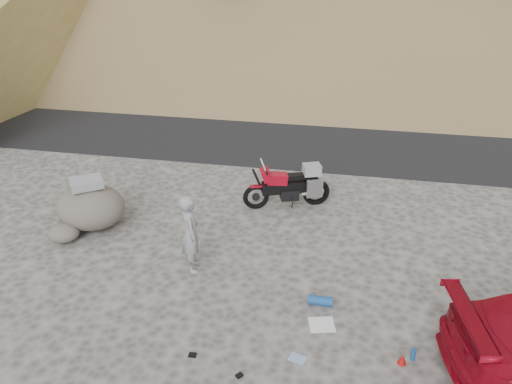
% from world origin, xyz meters
% --- Properties ---
extents(ground, '(140.00, 140.00, 0.00)m').
position_xyz_m(ground, '(0.00, 0.00, 0.00)').
color(ground, '#484542').
rests_on(ground, ground).
extents(road, '(120.00, 7.00, 0.05)m').
position_xyz_m(road, '(0.00, 9.00, 0.00)').
color(road, black).
rests_on(road, ground).
extents(motorcycle, '(2.21, 1.11, 1.37)m').
position_xyz_m(motorcycle, '(0.09, 3.29, 0.58)').
color(motorcycle, black).
rests_on(motorcycle, ground).
extents(man, '(0.61, 0.74, 1.73)m').
position_xyz_m(man, '(-1.58, 0.15, 0.00)').
color(man, gray).
rests_on(man, ground).
extents(boulder, '(2.07, 1.95, 1.25)m').
position_xyz_m(boulder, '(-4.49, 1.36, 0.55)').
color(boulder, '#514B46').
rests_on(boulder, ground).
extents(small_rock, '(0.75, 0.69, 0.43)m').
position_xyz_m(small_rock, '(-4.84, 0.63, 0.21)').
color(small_rock, '#514B46').
rests_on(small_rock, ground).
extents(gear_white_cloth, '(0.54, 0.50, 0.02)m').
position_xyz_m(gear_white_cloth, '(1.23, -1.09, 0.01)').
color(gear_white_cloth, white).
rests_on(gear_white_cloth, ground).
extents(gear_blue_mat, '(0.47, 0.19, 0.19)m').
position_xyz_m(gear_blue_mat, '(1.17, -0.53, 0.09)').
color(gear_blue_mat, '#17468D').
rests_on(gear_blue_mat, ground).
extents(gear_bottle, '(0.10, 0.10, 0.23)m').
position_xyz_m(gear_bottle, '(2.78, -1.64, 0.11)').
color(gear_bottle, '#17468D').
rests_on(gear_bottle, ground).
extents(gear_funnel, '(0.16, 0.16, 0.19)m').
position_xyz_m(gear_funnel, '(2.60, -1.77, 0.09)').
color(gear_funnel, '#A90E0B').
rests_on(gear_funnel, ground).
extents(gear_glove_a, '(0.13, 0.10, 0.04)m').
position_xyz_m(gear_glove_a, '(-0.85, -2.26, 0.02)').
color(gear_glove_a, black).
rests_on(gear_glove_a, ground).
extents(gear_glove_b, '(0.13, 0.14, 0.04)m').
position_xyz_m(gear_glove_b, '(0.02, -2.54, 0.02)').
color(gear_glove_b, black).
rests_on(gear_glove_b, ground).
extents(gear_blue_cloth, '(0.33, 0.28, 0.01)m').
position_xyz_m(gear_blue_cloth, '(0.89, -1.99, 0.01)').
color(gear_blue_cloth, '#7F9BC5').
rests_on(gear_blue_cloth, ground).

